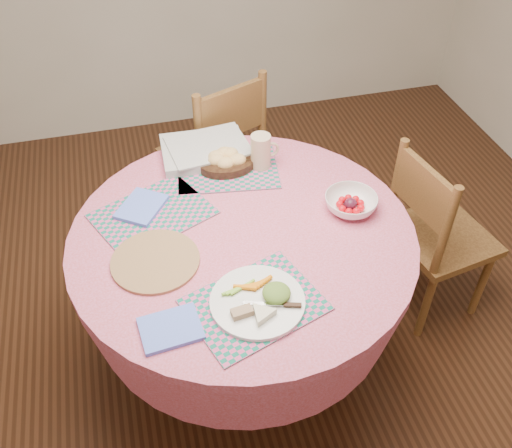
% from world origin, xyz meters
% --- Properties ---
extents(ground, '(4.00, 4.00, 0.00)m').
position_xyz_m(ground, '(0.00, 0.00, 0.00)').
color(ground, '#331C0F').
rests_on(ground, ground).
extents(dining_table, '(1.24, 1.24, 0.75)m').
position_xyz_m(dining_table, '(0.00, 0.00, 0.56)').
color(dining_table, '#D8658F').
rests_on(dining_table, ground).
extents(chair_right, '(0.44, 0.46, 0.87)m').
position_xyz_m(chair_right, '(0.87, 0.10, 0.45)').
color(chair_right, brown).
rests_on(chair_right, ground).
extents(chair_back, '(0.55, 0.54, 0.93)m').
position_xyz_m(chair_back, '(0.08, 0.87, 0.48)').
color(chair_back, brown).
rests_on(chair_back, ground).
extents(placemat_front, '(0.47, 0.41, 0.01)m').
position_xyz_m(placemat_front, '(-0.04, -0.33, 0.75)').
color(placemat_front, '#14715A').
rests_on(placemat_front, dining_table).
extents(placemat_left, '(0.49, 0.44, 0.01)m').
position_xyz_m(placemat_left, '(-0.30, 0.18, 0.75)').
color(placemat_left, '#14715A').
rests_on(placemat_left, dining_table).
extents(placemat_back, '(0.44, 0.36, 0.01)m').
position_xyz_m(placemat_back, '(0.03, 0.38, 0.75)').
color(placemat_back, '#14715A').
rests_on(placemat_back, dining_table).
extents(wicker_trivet, '(0.30, 0.30, 0.01)m').
position_xyz_m(wicker_trivet, '(-0.32, -0.07, 0.76)').
color(wicker_trivet, brown).
rests_on(wicker_trivet, dining_table).
extents(napkin_near, '(0.19, 0.16, 0.01)m').
position_xyz_m(napkin_near, '(-0.31, -0.36, 0.76)').
color(napkin_near, '#5D7AF0').
rests_on(napkin_near, dining_table).
extents(napkin_far, '(0.22, 0.23, 0.01)m').
position_xyz_m(napkin_far, '(-0.33, 0.22, 0.76)').
color(napkin_far, '#5D7AF0').
rests_on(napkin_far, placemat_left).
extents(dinner_plate, '(0.30, 0.30, 0.05)m').
position_xyz_m(dinner_plate, '(-0.03, -0.33, 0.77)').
color(dinner_plate, white).
rests_on(dinner_plate, placemat_front).
extents(bread_bowl, '(0.23, 0.23, 0.08)m').
position_xyz_m(bread_bowl, '(0.03, 0.39, 0.79)').
color(bread_bowl, black).
rests_on(bread_bowl, placemat_back).
extents(latte_mug, '(0.12, 0.08, 0.14)m').
position_xyz_m(latte_mug, '(0.17, 0.36, 0.83)').
color(latte_mug, '#D1B690').
rests_on(latte_mug, placemat_back).
extents(fruit_bowl, '(0.25, 0.25, 0.06)m').
position_xyz_m(fruit_bowl, '(0.42, 0.02, 0.78)').
color(fruit_bowl, white).
rests_on(fruit_bowl, dining_table).
extents(newspaper_stack, '(0.37, 0.29, 0.04)m').
position_xyz_m(newspaper_stack, '(-0.04, 0.50, 0.78)').
color(newspaper_stack, silver).
rests_on(newspaper_stack, dining_table).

